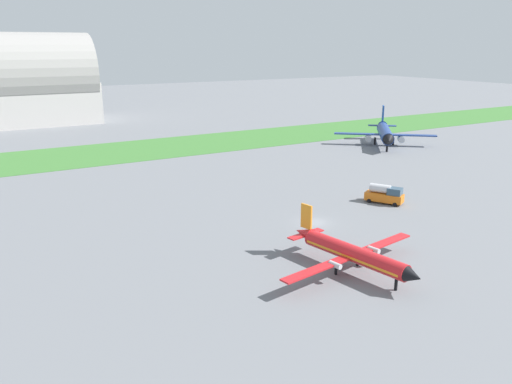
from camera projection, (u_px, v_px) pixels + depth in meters
name	position (u px, v px, depth m)	size (l,w,h in m)	color
ground_plane	(314.00, 222.00, 80.91)	(600.00, 600.00, 0.00)	slate
grass_taxiway_strip	(158.00, 148.00, 139.29)	(360.00, 28.00, 0.08)	#3D7533
airplane_parked_jet_far	(385.00, 133.00, 141.96)	(22.49, 22.98, 9.74)	navy
airplane_foreground_turboprop	(352.00, 253.00, 62.74)	(22.42, 19.28, 6.75)	red
fuel_truck_near_gate	(385.00, 194.00, 90.50)	(5.30, 6.84, 3.29)	orange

